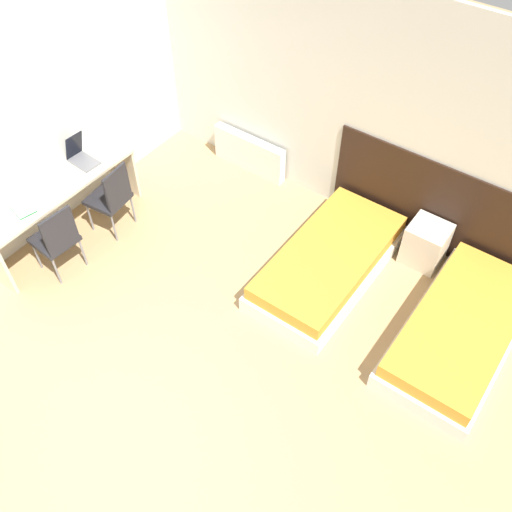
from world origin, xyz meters
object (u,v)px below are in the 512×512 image
(bed_near_window, at_px, (329,262))
(bed_near_door, at_px, (460,330))
(nightstand, at_px, (426,244))
(laptop, at_px, (81,156))
(chair_near_notebook, at_px, (56,237))
(chair_near_laptop, at_px, (111,196))

(bed_near_window, height_order, bed_near_door, same)
(nightstand, bearing_deg, laptop, -156.25)
(bed_near_door, bearing_deg, chair_near_notebook, -156.86)
(bed_near_door, relative_size, laptop, 5.52)
(nightstand, distance_m, laptop, 3.92)
(nightstand, xyz_separation_m, chair_near_notebook, (-3.09, -2.42, 0.25))
(bed_near_door, bearing_deg, laptop, -169.65)
(chair_near_notebook, bearing_deg, chair_near_laptop, 94.09)
(nightstand, xyz_separation_m, chair_near_laptop, (-3.09, -1.63, 0.25))
(bed_near_window, relative_size, nightstand, 3.86)
(bed_near_window, xyz_separation_m, chair_near_laptop, (-2.34, -0.85, 0.33))
(laptop, bearing_deg, nightstand, 26.85)
(bed_near_window, height_order, chair_near_notebook, chair_near_notebook)
(laptop, bearing_deg, chair_near_notebook, -58.13)
(bed_near_door, relative_size, nightstand, 3.86)
(bed_near_door, height_order, nightstand, nightstand)
(nightstand, relative_size, laptop, 1.43)
(bed_near_window, distance_m, bed_near_door, 1.50)
(nightstand, xyz_separation_m, laptop, (-3.56, -1.57, 0.55))
(nightstand, bearing_deg, bed_near_window, -133.81)
(nightstand, height_order, laptop, laptop)
(bed_near_window, bearing_deg, laptop, -164.37)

